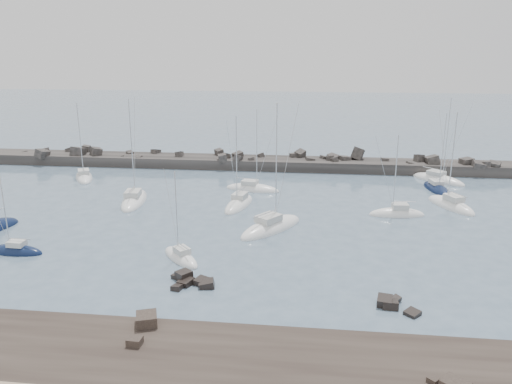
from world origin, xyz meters
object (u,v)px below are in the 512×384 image
at_px(sailboat_1, 84,178).
at_px(sailboat_7, 271,228).
at_px(sailboat_9, 397,214).
at_px(sailboat_3, 134,201).
at_px(sailboat_4, 252,189).
at_px(sailboat_14, 438,180).
at_px(sailboat_10, 451,206).
at_px(sailboat_8, 437,189).
at_px(sailboat_6, 239,205).
at_px(sailboat_2, 15,252).
at_px(sailboat_5, 181,258).

xyz_separation_m(sailboat_1, sailboat_7, (33.39, -20.68, 0.02)).
bearing_deg(sailboat_9, sailboat_7, -156.22).
distance_m(sailboat_3, sailboat_4, 17.95).
distance_m(sailboat_4, sailboat_14, 31.10).
bearing_deg(sailboat_10, sailboat_14, 83.94).
distance_m(sailboat_8, sailboat_9, 15.28).
bearing_deg(sailboat_6, sailboat_8, 21.15).
distance_m(sailboat_1, sailboat_6, 30.54).
bearing_deg(sailboat_6, sailboat_14, 29.00).
distance_m(sailboat_1, sailboat_14, 59.06).
distance_m(sailboat_1, sailboat_4, 29.28).
height_order(sailboat_6, sailboat_8, sailboat_6).
height_order(sailboat_7, sailboat_14, sailboat_7).
bearing_deg(sailboat_6, sailboat_7, -59.04).
distance_m(sailboat_6, sailboat_8, 31.33).
distance_m(sailboat_3, sailboat_9, 36.38).
xyz_separation_m(sailboat_3, sailboat_14, (45.81, 17.03, -0.02)).
height_order(sailboat_8, sailboat_9, sailboat_8).
bearing_deg(sailboat_2, sailboat_5, 1.28).
height_order(sailboat_4, sailboat_10, sailboat_10).
relative_size(sailboat_2, sailboat_3, 0.64).
relative_size(sailboat_1, sailboat_6, 0.99).
distance_m(sailboat_5, sailboat_10, 38.98).
xyz_separation_m(sailboat_6, sailboat_10, (29.20, 2.81, 0.01)).
bearing_deg(sailboat_9, sailboat_2, -157.88).
relative_size(sailboat_5, sailboat_8, 0.79).
bearing_deg(sailboat_14, sailboat_3, -159.60).
xyz_separation_m(sailboat_9, sailboat_10, (7.96, 4.55, 0.01)).
relative_size(sailboat_4, sailboat_8, 1.04).
bearing_deg(sailboat_7, sailboat_2, -158.90).
distance_m(sailboat_2, sailboat_6, 28.73).
height_order(sailboat_1, sailboat_3, sailboat_3).
bearing_deg(sailboat_7, sailboat_10, 25.83).
distance_m(sailboat_2, sailboat_8, 59.10).
xyz_separation_m(sailboat_6, sailboat_14, (30.71, 17.02, -0.01)).
distance_m(sailboat_3, sailboat_5, 22.08).
xyz_separation_m(sailboat_5, sailboat_6, (3.31, 18.69, 0.01)).
distance_m(sailboat_2, sailboat_10, 55.20).
bearing_deg(sailboat_4, sailboat_14, 16.66).
relative_size(sailboat_2, sailboat_6, 0.74).
bearing_deg(sailboat_10, sailboat_1, 170.99).
distance_m(sailboat_2, sailboat_3, 20.12).
height_order(sailboat_1, sailboat_6, sailboat_6).
distance_m(sailboat_8, sailboat_14, 5.91).
height_order(sailboat_7, sailboat_8, sailboat_7).
bearing_deg(sailboat_2, sailboat_4, 50.56).
xyz_separation_m(sailboat_5, sailboat_7, (8.58, 9.91, 0.02)).
xyz_separation_m(sailboat_10, sailboat_14, (1.51, 14.21, -0.02)).
height_order(sailboat_1, sailboat_4, sailboat_1).
height_order(sailboat_3, sailboat_14, sailboat_3).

